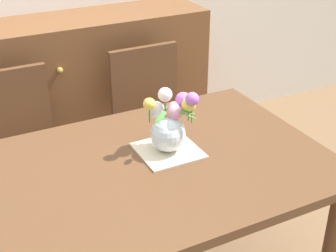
{
  "coord_description": "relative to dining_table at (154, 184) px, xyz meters",
  "views": [
    {
      "loc": [
        -0.71,
        -1.51,
        1.81
      ],
      "look_at": [
        0.1,
        0.06,
        0.87
      ],
      "focal_mm": 52.76,
      "sensor_mm": 36.0,
      "label": 1
    }
  ],
  "objects": [
    {
      "name": "dining_table",
      "position": [
        0.0,
        0.0,
        0.0
      ],
      "size": [
        1.41,
        0.98,
        0.75
      ],
      "color": "brown",
      "rests_on": "ground_plane"
    },
    {
      "name": "chair_left",
      "position": [
        -0.39,
        0.83,
        -0.14
      ],
      "size": [
        0.42,
        0.42,
        0.9
      ],
      "rotation": [
        0.0,
        0.0,
        3.14
      ],
      "color": "brown",
      "rests_on": "ground_plane"
    },
    {
      "name": "chair_right",
      "position": [
        0.39,
        0.83,
        -0.14
      ],
      "size": [
        0.42,
        0.42,
        0.9
      ],
      "rotation": [
        0.0,
        0.0,
        3.14
      ],
      "color": "brown",
      "rests_on": "ground_plane"
    },
    {
      "name": "dresser",
      "position": [
        0.24,
        1.33,
        -0.16
      ],
      "size": [
        1.4,
        0.47,
        1.0
      ],
      "color": "brown",
      "rests_on": "ground_plane"
    },
    {
      "name": "placemat",
      "position": [
        0.1,
        0.06,
        0.1
      ],
      "size": [
        0.25,
        0.25,
        0.01
      ],
      "primitive_type": "cube",
      "color": "beige",
      "rests_on": "dining_table"
    },
    {
      "name": "flower_vase",
      "position": [
        0.11,
        0.07,
        0.22
      ],
      "size": [
        0.21,
        0.2,
        0.26
      ],
      "color": "silver",
      "rests_on": "placemat"
    }
  ]
}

